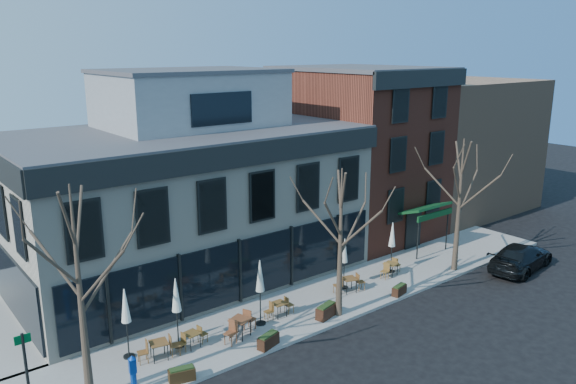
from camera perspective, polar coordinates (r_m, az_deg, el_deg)
ground at (r=28.28m, az=-4.94°, el=-11.48°), size 120.00×120.00×0.00m
sidewalk_front at (r=28.49m, az=3.07°, el=-11.07°), size 33.50×4.70×0.15m
corner_building at (r=30.82m, az=-10.24°, el=-0.10°), size 18.39×10.39×11.10m
red_brick_building at (r=38.21m, az=7.09°, el=4.21°), size 8.20×11.78×11.18m
bg_building at (r=46.49m, az=14.90°, el=4.85°), size 12.00×12.00×10.00m
tree_corner at (r=20.57m, az=-20.33°, el=-9.63°), size 3.93×3.98×7.92m
tree_mid at (r=25.73m, az=5.37°, el=-5.01°), size 3.50×3.55×7.04m
tree_right at (r=32.30m, az=17.02°, el=-1.14°), size 3.72×3.77×7.48m
sign_pole at (r=20.85m, az=-24.98°, el=-16.48°), size 0.50×0.10×3.40m
parked_sedan at (r=34.88m, az=22.56°, el=-6.12°), size 5.41×2.75×1.50m
call_box at (r=22.00m, az=-15.47°, el=-17.31°), size 0.30×0.30×1.49m
cafe_set_0 at (r=23.96m, az=-12.98°, el=-15.21°), size 1.79×0.83×0.92m
cafe_set_1 at (r=24.54m, az=-9.75°, el=-14.44°), size 1.57×0.70×0.81m
cafe_set_2 at (r=25.03m, az=-4.86°, el=-13.36°), size 2.00×1.18×1.03m
cafe_set_3 at (r=26.70m, az=-0.92°, el=-11.67°), size 1.60×0.65×0.84m
cafe_set_4 at (r=29.34m, az=6.24°, el=-9.19°), size 1.79×0.94×0.92m
cafe_set_5 at (r=31.66m, az=10.39°, el=-7.57°), size 1.71×0.79×0.88m
umbrella_0 at (r=23.64m, az=-16.18°, el=-11.39°), size 0.48×0.48×2.99m
umbrella_1 at (r=23.96m, az=-11.29°, el=-10.60°), size 0.49×0.49×3.05m
umbrella_2 at (r=25.32m, az=-2.86°, el=-8.86°), size 0.49×0.49×3.08m
umbrella_3 at (r=29.22m, az=5.76°, el=-6.21°), size 0.43×0.43×2.72m
umbrella_4 at (r=31.58m, az=10.54°, el=-4.54°), size 0.46×0.46×2.90m
planter_0 at (r=22.53m, az=-10.74°, el=-17.74°), size 1.06×0.63×0.55m
planter_1 at (r=24.34m, az=-2.02°, el=-14.82°), size 1.11×0.67×0.58m
planter_2 at (r=26.73m, az=3.90°, el=-11.95°), size 1.22×0.72×0.64m
planter_3 at (r=29.49m, az=11.24°, el=-9.72°), size 0.98×0.55×0.52m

